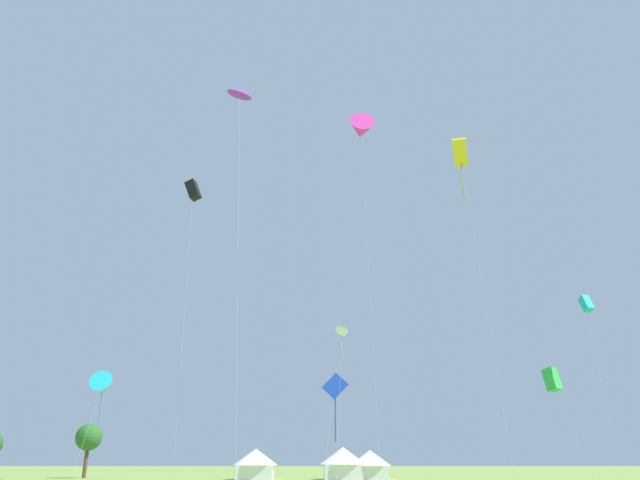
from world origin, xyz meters
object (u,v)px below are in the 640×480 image
object	(u,v)px
kite_yellow_box	(460,153)
festival_tent_center	(370,463)
kite_magenta_delta	(361,130)
festival_tent_left	(343,461)
kite_black_box	(193,190)
kite_blue_diamond	(335,389)
kite_cyan_delta	(103,386)
kite_purple_parafoil	(240,96)
kite_cyan_box	(586,304)
tree_distant_left	(89,438)
kite_white_parafoil	(341,330)
kite_green_box	(552,380)
festival_tent_right	(256,462)

from	to	relation	value
kite_yellow_box	festival_tent_center	xyz separation A→B (m)	(-7.48, 18.82, -27.43)
kite_magenta_delta	festival_tent_left	size ratio (longest dim) A/B	7.28
kite_black_box	festival_tent_center	bearing A→B (deg)	14.64
kite_magenta_delta	festival_tent_left	bearing A→B (deg)	97.36
kite_blue_diamond	kite_cyan_delta	distance (m)	26.64
kite_purple_parafoil	festival_tent_center	world-z (taller)	kite_purple_parafoil
kite_purple_parafoil	kite_magenta_delta	bearing A→B (deg)	51.46
kite_cyan_box	tree_distant_left	bearing A→B (deg)	151.21
kite_black_box	kite_white_parafoil	world-z (taller)	kite_black_box
kite_green_box	tree_distant_left	bearing A→B (deg)	151.52
festival_tent_left	kite_green_box	bearing A→B (deg)	-50.69
festival_tent_left	festival_tent_right	bearing A→B (deg)	180.00
kite_white_parafoil	festival_tent_left	world-z (taller)	kite_white_parafoil
festival_tent_center	kite_blue_diamond	bearing A→B (deg)	-117.66
kite_black_box	festival_tent_center	xyz separation A→B (m)	(20.19, 5.27, -29.63)
kite_cyan_box	festival_tent_center	world-z (taller)	kite_cyan_box
kite_black_box	kite_green_box	bearing A→B (deg)	-23.19
festival_tent_right	kite_yellow_box	bearing A→B (deg)	-43.57
kite_purple_parafoil	tree_distant_left	xyz separation A→B (m)	(-19.83, 32.01, -25.25)
kite_blue_diamond	kite_cyan_delta	xyz separation A→B (m)	(-15.78, -21.35, -2.15)
kite_magenta_delta	kite_cyan_delta	distance (m)	37.57
kite_green_box	kite_cyan_delta	bearing A→B (deg)	-163.86
kite_black_box	kite_blue_diamond	size ratio (longest dim) A/B	3.18
kite_cyan_delta	festival_tent_right	distance (m)	30.34
kite_magenta_delta	kite_blue_diamond	size ratio (longest dim) A/B	3.57
tree_distant_left	kite_cyan_box	bearing A→B (deg)	-28.79
kite_white_parafoil	tree_distant_left	distance (m)	34.91
kite_white_parafoil	kite_cyan_delta	distance (m)	23.92
kite_black_box	tree_distant_left	world-z (taller)	kite_black_box
kite_purple_parafoil	kite_blue_diamond	bearing A→B (deg)	66.67
festival_tent_left	tree_distant_left	world-z (taller)	tree_distant_left
kite_blue_diamond	festival_tent_left	bearing A→B (deg)	81.87
kite_yellow_box	kite_green_box	size ratio (longest dim) A/B	3.38
kite_cyan_box	kite_magenta_delta	size ratio (longest dim) A/B	0.40
kite_cyan_delta	festival_tent_center	xyz separation A→B (m)	(19.80, 29.02, -4.80)
festival_tent_left	tree_distant_left	size ratio (longest dim) A/B	0.84
kite_white_parafoil	festival_tent_right	distance (m)	19.44
kite_cyan_delta	festival_tent_center	bearing A→B (deg)	55.69
kite_blue_diamond	kite_purple_parafoil	bearing A→B (deg)	-113.33
kite_magenta_delta	kite_green_box	size ratio (longest dim) A/B	4.05
kite_magenta_delta	tree_distant_left	bearing A→B (deg)	149.73
kite_cyan_box	festival_tent_left	distance (m)	30.96
kite_cyan_box	festival_tent_left	bearing A→B (deg)	131.36
festival_tent_right	festival_tent_center	xyz separation A→B (m)	(12.31, 0.00, -0.08)
kite_cyan_box	kite_blue_diamond	xyz separation A→B (m)	(-19.94, 13.74, -5.26)
kite_magenta_delta	festival_tent_center	xyz separation A→B (m)	(1.24, 13.03, -33.29)
kite_yellow_box	kite_purple_parafoil	bearing A→B (deg)	-157.64
kite_yellow_box	tree_distant_left	world-z (taller)	kite_yellow_box
kite_cyan_box	kite_black_box	bearing A→B (deg)	155.92
kite_cyan_box	kite_cyan_delta	xyz separation A→B (m)	(-35.73, -7.61, -7.41)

